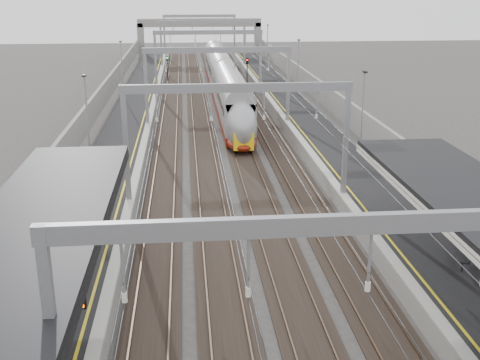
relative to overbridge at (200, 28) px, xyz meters
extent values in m
cube|color=black|center=(-8.00, -55.00, -4.81)|extent=(4.00, 120.00, 1.00)
cube|color=black|center=(8.00, -55.00, -4.81)|extent=(4.00, 120.00, 1.00)
cube|color=black|center=(-4.50, -55.00, -5.27)|extent=(2.40, 140.00, 0.08)
cube|color=brown|center=(-5.22, -55.00, -5.18)|extent=(0.07, 140.00, 0.14)
cube|color=brown|center=(-3.78, -55.00, -5.18)|extent=(0.07, 140.00, 0.14)
cube|color=black|center=(-1.50, -55.00, -5.27)|extent=(2.40, 140.00, 0.08)
cube|color=brown|center=(-2.22, -55.00, -5.18)|extent=(0.07, 140.00, 0.14)
cube|color=brown|center=(-0.78, -55.00, -5.18)|extent=(0.07, 140.00, 0.14)
cube|color=black|center=(1.50, -55.00, -5.27)|extent=(2.40, 140.00, 0.08)
cube|color=brown|center=(0.78, -55.00, -5.18)|extent=(0.07, 140.00, 0.14)
cube|color=brown|center=(2.22, -55.00, -5.18)|extent=(0.07, 140.00, 0.14)
cube|color=black|center=(4.50, -55.00, -5.27)|extent=(2.40, 140.00, 0.08)
cube|color=brown|center=(3.78, -55.00, -5.18)|extent=(0.07, 140.00, 0.14)
cube|color=brown|center=(5.22, -55.00, -5.18)|extent=(0.07, 140.00, 0.14)
cube|color=gray|center=(-6.30, -98.00, -1.01)|extent=(0.28, 0.28, 6.60)
cube|color=gray|center=(0.00, -98.00, 2.04)|extent=(13.00, 0.25, 0.50)
cube|color=gray|center=(-6.30, -78.00, -1.01)|extent=(0.28, 0.28, 6.60)
cube|color=gray|center=(6.30, -78.00, -1.01)|extent=(0.28, 0.28, 6.60)
cube|color=gray|center=(0.00, -78.00, 2.04)|extent=(13.00, 0.25, 0.50)
cube|color=gray|center=(-6.30, -58.00, -1.01)|extent=(0.28, 0.28, 6.60)
cube|color=gray|center=(6.30, -58.00, -1.01)|extent=(0.28, 0.28, 6.60)
cube|color=gray|center=(0.00, -58.00, 2.04)|extent=(13.00, 0.25, 0.50)
cube|color=gray|center=(-6.30, -38.00, -1.01)|extent=(0.28, 0.28, 6.60)
cube|color=gray|center=(6.30, -38.00, -1.01)|extent=(0.28, 0.28, 6.60)
cube|color=gray|center=(0.00, -38.00, 2.04)|extent=(13.00, 0.25, 0.50)
cube|color=gray|center=(-6.30, -18.00, -1.01)|extent=(0.28, 0.28, 6.60)
cube|color=gray|center=(6.30, -18.00, -1.01)|extent=(0.28, 0.28, 6.60)
cube|color=gray|center=(0.00, -18.00, 2.04)|extent=(13.00, 0.25, 0.50)
cube|color=gray|center=(-6.30, 0.00, -1.01)|extent=(0.28, 0.28, 6.60)
cube|color=gray|center=(6.30, 0.00, -1.01)|extent=(0.28, 0.28, 6.60)
cube|color=gray|center=(0.00, 0.00, 2.04)|extent=(13.00, 0.25, 0.50)
cylinder|color=#262628|center=(-4.50, -50.00, 0.19)|extent=(0.03, 140.00, 0.03)
cylinder|color=#262628|center=(-1.50, -50.00, 0.19)|extent=(0.03, 140.00, 0.03)
cylinder|color=#262628|center=(1.50, -50.00, 0.19)|extent=(0.03, 140.00, 0.03)
cylinder|color=#262628|center=(4.50, -50.00, 0.19)|extent=(0.03, 140.00, 0.03)
cylinder|color=black|center=(-9.70, -86.00, -2.31)|extent=(0.20, 0.20, 4.00)
cube|color=black|center=(-6.60, -96.00, -0.76)|extent=(1.60, 0.15, 0.55)
cube|color=#E95104|center=(-6.60, -96.08, -0.76)|extent=(1.50, 0.02, 0.42)
cylinder|color=black|center=(9.70, -86.00, -2.31)|extent=(0.20, 0.20, 4.00)
cube|color=gray|center=(0.00, 0.00, 0.89)|extent=(22.00, 2.20, 1.40)
cube|color=gray|center=(-10.50, 0.00, -2.21)|extent=(1.00, 2.20, 6.20)
cube|color=gray|center=(10.50, 0.00, -2.21)|extent=(1.00, 2.20, 6.20)
cube|color=gray|center=(-11.20, -55.00, -3.71)|extent=(0.30, 120.00, 3.20)
cube|color=gray|center=(11.20, -55.00, -3.71)|extent=(0.30, 120.00, 3.20)
cube|color=maroon|center=(1.50, -53.50, -4.74)|extent=(2.50, 21.31, 0.74)
cube|color=#A4A4A9|center=(1.50, -53.50, -2.98)|extent=(2.50, 21.31, 2.78)
cube|color=black|center=(1.50, -60.96, -5.04)|extent=(1.85, 2.22, 0.46)
cube|color=maroon|center=(1.50, -31.82, -4.74)|extent=(2.50, 21.31, 0.74)
cube|color=#A4A4A9|center=(1.50, -31.82, -2.98)|extent=(2.50, 21.31, 2.78)
cube|color=black|center=(1.50, -39.28, -5.04)|extent=(1.85, 2.22, 0.46)
ellipsoid|color=#A4A4A9|center=(1.50, -64.34, -3.26)|extent=(2.50, 4.82, 3.89)
cube|color=yellow|center=(1.50, -66.33, -4.09)|extent=(1.57, 0.12, 1.39)
cube|color=black|center=(1.50, -65.91, -2.70)|extent=(1.48, 0.54, 0.87)
cube|color=black|center=(9.04, -87.88, -3.84)|extent=(1.06, 1.93, 0.06)
cube|color=black|center=(9.26, -87.95, -3.60)|extent=(0.67, 1.80, 0.52)
cylinder|color=black|center=(8.80, -88.57, -4.09)|extent=(0.06, 0.06, 0.44)
cylinder|color=black|center=(9.28, -87.19, -4.09)|extent=(0.06, 0.06, 0.44)
cylinder|color=black|center=(-5.20, -27.91, -3.81)|extent=(0.12, 0.12, 3.00)
cube|color=black|center=(-5.20, -27.91, -2.21)|extent=(0.32, 0.22, 0.75)
sphere|color=#0CE526|center=(-5.20, -28.04, -2.06)|extent=(0.16, 0.16, 0.16)
cylinder|color=black|center=(3.20, -35.76, -3.81)|extent=(0.12, 0.12, 3.00)
cube|color=black|center=(3.20, -35.76, -2.21)|extent=(0.32, 0.22, 0.75)
sphere|color=red|center=(3.20, -35.89, -2.06)|extent=(0.16, 0.16, 0.16)
cylinder|color=black|center=(5.40, -31.06, -3.81)|extent=(0.12, 0.12, 3.00)
cube|color=black|center=(5.40, -31.06, -2.21)|extent=(0.32, 0.22, 0.75)
sphere|color=red|center=(5.40, -31.19, -2.06)|extent=(0.16, 0.16, 0.16)
camera|label=1|loc=(-2.90, -111.07, 7.53)|focal=45.00mm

